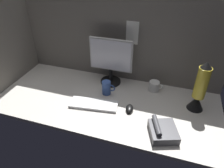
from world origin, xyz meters
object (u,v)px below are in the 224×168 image
Objects in this scene: keyboard at (94,104)px; lava_lamp at (200,90)px; mouse at (129,108)px; desk_phone at (163,131)px; mug_ceramic_white at (154,86)px; mug_ceramic_blue at (107,88)px; monitor at (111,60)px.

lava_lamp reaches higher than keyboard.
desk_phone reaches higher than mouse.
mouse is 0.82× the size of mug_ceramic_white.
lava_lamp reaches higher than mug_ceramic_blue.
mouse reaches higher than keyboard.
mouse is at bearing -159.37° from lava_lamp.
mug_ceramic_blue is 0.50× the size of desk_phone.
mug_ceramic_blue is (4.54, 17.49, 4.95)cm from keyboard.
monitor is at bearing 168.33° from lava_lamp.
mug_ceramic_white is at bearing 31.82° from keyboard.
keyboard is 1.56× the size of desk_phone.
monitor is 24.28cm from mug_ceramic_blue.
monitor is at bearing 178.52° from mug_ceramic_white.
mouse is (27.67, 2.91, 0.70)cm from keyboard.
monitor is 1.03× the size of lava_lamp.
keyboard is at bearing 165.55° from desk_phone.
mouse is 52.10cm from lava_lamp.
monitor is 4.27× the size of mouse.
keyboard is 18.74cm from mug_ceramic_blue.
mug_ceramic_blue is at bearing 147.54° from desk_phone.
mug_ceramic_blue reaches higher than mouse.
keyboard is at bearing -140.25° from mug_ceramic_white.
mug_ceramic_white is at bearing 57.20° from mouse.
mouse is 27.68cm from mug_ceramic_blue.
desk_phone is (53.85, -13.88, 2.19)cm from keyboard.
mug_ceramic_blue is at bearing -155.36° from mug_ceramic_white.
monitor reaches higher than lava_lamp.
mouse is 0.24× the size of lava_lamp.
mug_ceramic_white is 49.86cm from desk_phone.
desk_phone is (26.18, -16.79, 1.49)cm from mouse.
desk_phone is (-20.54, -34.38, -13.42)cm from lava_lamp.
monitor is 46.00cm from mouse.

